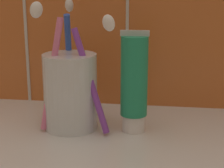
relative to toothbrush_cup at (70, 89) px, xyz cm
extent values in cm
cube|color=silver|center=(5.17, -5.19, -6.86)|extent=(70.72, 35.24, 2.00)
cylinder|color=silver|center=(0.00, -0.05, -0.37)|extent=(7.72, 7.72, 10.97)
cylinder|color=purple|center=(3.23, -1.31, 1.65)|extent=(5.96, 3.37, 14.52)
ellipsoid|color=white|center=(5.99, -2.57, 9.79)|extent=(2.68, 2.16, 2.65)
cylinder|color=blue|center=(-1.10, 4.11, 2.50)|extent=(2.00, 6.17, 16.20)
ellipsoid|color=white|center=(-1.64, 7.04, 11.50)|extent=(1.70, 2.49, 2.62)
cylinder|color=pink|center=(-2.20, -1.50, 2.40)|extent=(3.85, 2.55, 15.89)
ellipsoid|color=white|center=(-3.71, -2.26, 11.34)|extent=(2.43, 2.09, 2.48)
cylinder|color=white|center=(9.18, -0.05, -4.62)|extent=(3.22, 3.22, 2.46)
cylinder|color=#1E8C60|center=(9.18, -0.05, 2.22)|extent=(3.79, 3.79, 11.22)
cube|color=silver|center=(9.18, -0.05, 8.22)|extent=(3.98, 0.36, 0.80)
camera|label=1|loc=(13.22, -50.49, 14.55)|focal=60.00mm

